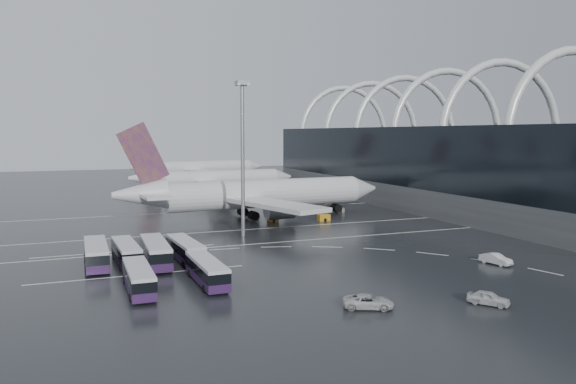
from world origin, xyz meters
name	(u,v)px	position (x,y,z in m)	size (l,w,h in m)	color
ground	(270,240)	(0.00, 0.00, 0.00)	(420.00, 420.00, 0.00)	black
terminal	(480,164)	(61.56, 19.84, 10.87)	(42.00, 160.00, 34.90)	slate
lane_marking_near	(274,243)	(0.00, -2.00, 0.01)	(120.00, 0.25, 0.01)	white
lane_marking_mid	(249,229)	(0.00, 12.00, 0.01)	(120.00, 0.25, 0.01)	white
lane_marking_far	(214,211)	(0.00, 40.00, 0.01)	(120.00, 0.25, 0.01)	white
bus_bay_line_south	(139,275)	(-24.00, -16.00, 0.01)	(28.00, 0.25, 0.01)	white
bus_bay_line_north	(127,251)	(-24.00, 0.00, 0.01)	(28.00, 0.25, 0.01)	white
airliner_main	(253,195)	(4.90, 24.82, 5.19)	(61.18, 53.56, 20.72)	silver
airliner_gate_b	(211,179)	(8.60, 77.03, 4.43)	(50.86, 45.89, 17.71)	silver
airliner_gate_c	(197,169)	(14.87, 125.10, 4.79)	(53.72, 49.07, 19.14)	silver
bus_row_near_a	(96,254)	(-28.96, -8.76, 1.78)	(3.31, 13.20, 3.24)	#2B133C
bus_row_near_b	(126,252)	(-24.90, -8.81, 1.67)	(3.30, 12.43, 3.04)	#2B133C
bus_row_near_c	(156,252)	(-21.09, -10.74, 1.83)	(3.54, 13.60, 3.33)	#2B133C
bus_row_near_d	(185,249)	(-16.75, -10.13, 1.68)	(3.62, 12.60, 3.06)	#2B133C
bus_row_far_a	(139,278)	(-24.97, -23.89, 1.63)	(3.00, 12.07, 2.96)	#2B133C
bus_row_far_c	(207,271)	(-16.73, -23.43, 1.63)	(3.05, 12.11, 2.97)	#2B133C
van_curve_a	(368,302)	(-3.16, -39.45, 0.75)	(2.47, 5.36, 1.49)	beige
van_curve_b	(488,298)	(9.55, -43.12, 0.76)	(1.79, 4.45, 1.52)	beige
van_curve_c	(496,259)	(23.73, -28.41, 0.77)	(1.62, 4.66, 1.54)	beige
floodlight_mast	(242,140)	(-3.22, 5.40, 17.36)	(2.12, 2.12, 27.61)	gray
gse_cart_belly_a	(324,218)	(18.01, 16.52, 0.68)	(2.49, 1.47, 1.36)	#C08619
gse_cart_belly_b	(329,206)	(27.66, 33.95, 0.55)	(2.01, 1.19, 1.09)	slate
gse_cart_belly_c	(273,218)	(7.77, 19.99, 0.61)	(2.24, 1.32, 1.22)	#C08619
gse_cart_belly_d	(340,210)	(26.89, 26.52, 0.52)	(1.92, 1.13, 1.05)	slate
gse_cart_belly_e	(276,211)	(12.42, 30.52, 0.56)	(2.06, 1.22, 1.13)	#C08619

